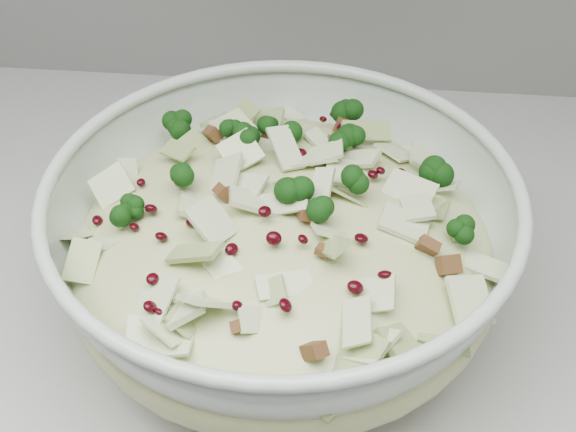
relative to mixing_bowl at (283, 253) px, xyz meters
name	(u,v)px	position (x,y,z in m)	size (l,w,h in m)	color
mixing_bowl	(283,253)	(0.00, 0.00, 0.00)	(0.42, 0.42, 0.14)	#B6C8B9
salad	(282,231)	(0.00, 0.00, 0.02)	(0.45, 0.45, 0.15)	#C9CE8D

